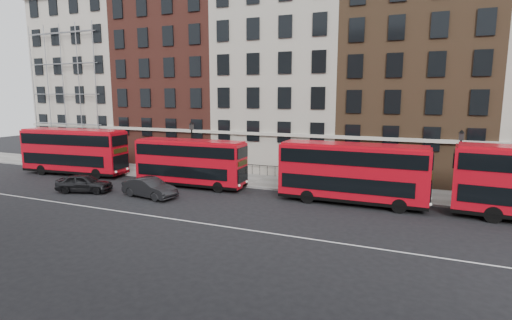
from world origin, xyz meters
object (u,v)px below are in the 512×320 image
at_px(bus_c, 352,172).
at_px(car_rear, 84,183).
at_px(car_front, 150,188).
at_px(bus_a, 74,150).
at_px(bus_b, 190,162).

bearing_deg(bus_c, car_rear, -166.55).
xyz_separation_m(bus_c, car_front, (-14.77, -4.35, -1.62)).
bearing_deg(car_front, bus_c, -64.23).
bearing_deg(bus_c, bus_a, 179.71).
height_order(bus_b, car_rear, bus_b).
bearing_deg(car_rear, bus_c, -93.76).
bearing_deg(bus_b, car_rear, -146.36).
height_order(car_rear, car_front, car_front).
xyz_separation_m(bus_a, car_front, (12.58, -4.35, -1.68)).
relative_size(bus_a, bus_c, 1.04).
distance_m(bus_a, car_rear, 8.46).
xyz_separation_m(bus_a, bus_b, (13.56, 0.00, -0.25)).
xyz_separation_m(car_rear, car_front, (6.03, 0.74, 0.02)).
distance_m(bus_c, car_rear, 21.47).
height_order(bus_c, car_rear, bus_c).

